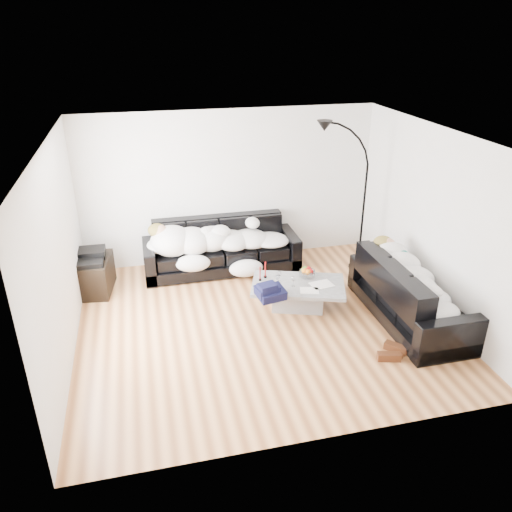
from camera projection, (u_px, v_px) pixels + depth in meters
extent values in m
plane|color=brown|center=(261.00, 322.00, 7.04)|extent=(5.00, 5.00, 0.00)
cube|color=silver|center=(229.00, 187.00, 8.47)|extent=(5.00, 0.02, 2.60)
cube|color=silver|center=(59.00, 257.00, 5.96)|extent=(0.02, 4.50, 2.60)
cube|color=silver|center=(433.00, 222.00, 7.02)|extent=(0.02, 4.50, 2.60)
plane|color=white|center=(262.00, 137.00, 5.93)|extent=(5.00, 5.00, 0.00)
cube|color=black|center=(221.00, 246.00, 8.39)|extent=(2.59, 0.90, 0.85)
cube|color=black|center=(411.00, 292.00, 6.96)|extent=(0.92, 2.15, 0.87)
ellipsoid|color=#0F6E5D|center=(387.00, 254.00, 7.41)|extent=(0.42, 0.38, 0.20)
cube|color=#939699|center=(298.00, 295.00, 7.34)|extent=(1.52, 1.17, 0.39)
cylinder|color=white|center=(307.00, 272.00, 7.45)|extent=(0.28, 0.28, 0.15)
cylinder|color=white|center=(279.00, 277.00, 7.28)|extent=(0.09, 0.09, 0.17)
cylinder|color=white|center=(277.00, 281.00, 7.16)|extent=(0.10, 0.10, 0.18)
cylinder|color=white|center=(293.00, 281.00, 7.16)|extent=(0.07, 0.07, 0.16)
cylinder|color=maroon|center=(260.00, 274.00, 7.31)|extent=(0.04, 0.04, 0.22)
cylinder|color=maroon|center=(265.00, 270.00, 7.38)|extent=(0.06, 0.06, 0.26)
cube|color=silver|center=(322.00, 284.00, 7.23)|extent=(0.35, 0.29, 0.01)
cube|color=silver|center=(309.00, 290.00, 7.07)|extent=(0.31, 0.26, 0.01)
cube|color=black|center=(93.00, 275.00, 7.77)|extent=(0.64, 0.85, 0.54)
cube|color=black|center=(90.00, 256.00, 7.63)|extent=(0.44, 0.35, 0.13)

